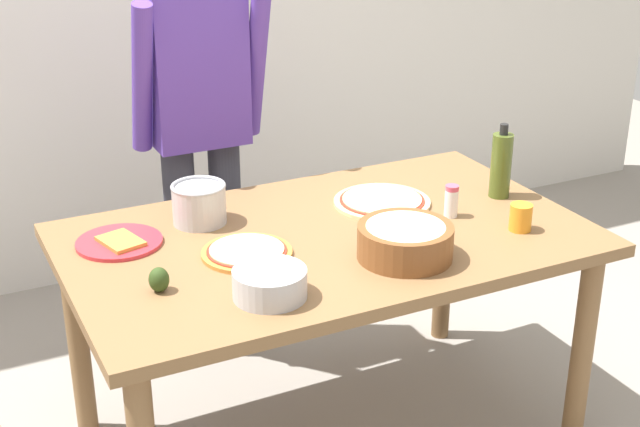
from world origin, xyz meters
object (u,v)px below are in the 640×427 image
object	(u,v)px
dining_table	(327,261)
cup_orange	(521,217)
olive_oil_bottle	(501,165)
salt_shaker	(451,201)
steel_pot	(199,203)
pizza_raw_on_board	(382,201)
pizza_cooked_on_tray	(247,252)
plate_with_slice	(119,242)
popcorn_bowl	(405,238)
mixing_bowl_steel	(270,283)
avocado	(159,280)
person_cook	(199,119)

from	to	relation	value
dining_table	cup_orange	world-z (taller)	cup_orange
olive_oil_bottle	salt_shaker	size ratio (longest dim) A/B	2.42
cup_orange	steel_pot	bearing A→B (deg)	150.48
pizza_raw_on_board	cup_orange	size ratio (longest dim) A/B	3.80
pizza_raw_on_board	olive_oil_bottle	xyz separation A→B (m)	(0.39, -0.12, 0.10)
pizza_raw_on_board	salt_shaker	xyz separation A→B (m)	(0.15, -0.19, 0.04)
pizza_cooked_on_tray	olive_oil_bottle	world-z (taller)	olive_oil_bottle
pizza_cooked_on_tray	plate_with_slice	bearing A→B (deg)	143.38
plate_with_slice	olive_oil_bottle	world-z (taller)	olive_oil_bottle
olive_oil_bottle	salt_shaker	xyz separation A→B (m)	(-0.24, -0.07, -0.06)
dining_table	pizza_raw_on_board	bearing A→B (deg)	26.77
dining_table	salt_shaker	bearing A→B (deg)	-6.76
popcorn_bowl	salt_shaker	distance (m)	0.35
popcorn_bowl	mixing_bowl_steel	size ratio (longest dim) A/B	1.40
pizza_raw_on_board	avocado	size ratio (longest dim) A/B	4.61
pizza_raw_on_board	salt_shaker	world-z (taller)	salt_shaker
mixing_bowl_steel	olive_oil_bottle	bearing A→B (deg)	17.92
dining_table	steel_pot	world-z (taller)	steel_pot
person_cook	mixing_bowl_steel	world-z (taller)	person_cook
person_cook	cup_orange	size ratio (longest dim) A/B	19.06
olive_oil_bottle	cup_orange	size ratio (longest dim) A/B	3.01
mixing_bowl_steel	avocado	xyz separation A→B (m)	(-0.25, 0.16, -0.01)
pizza_cooked_on_tray	olive_oil_bottle	xyz separation A→B (m)	(0.94, 0.05, 0.10)
plate_with_slice	mixing_bowl_steel	distance (m)	0.58
mixing_bowl_steel	steel_pot	bearing A→B (deg)	90.31
popcorn_bowl	pizza_raw_on_board	bearing A→B (deg)	69.38
pizza_cooked_on_tray	salt_shaker	distance (m)	0.70
dining_table	avocado	size ratio (longest dim) A/B	22.86
person_cook	salt_shaker	bearing A→B (deg)	-55.00
dining_table	popcorn_bowl	bearing A→B (deg)	-62.40
pizza_cooked_on_tray	avocado	bearing A→B (deg)	-160.25
dining_table	salt_shaker	size ratio (longest dim) A/B	15.09
plate_with_slice	cup_orange	distance (m)	1.23
avocado	pizza_raw_on_board	bearing A→B (deg)	17.80
plate_with_slice	avocado	bearing A→B (deg)	-86.51
mixing_bowl_steel	olive_oil_bottle	world-z (taller)	olive_oil_bottle
olive_oil_bottle	popcorn_bowl	bearing A→B (deg)	-153.31
pizza_raw_on_board	plate_with_slice	size ratio (longest dim) A/B	1.24
cup_orange	plate_with_slice	bearing A→B (deg)	158.86
plate_with_slice	pizza_raw_on_board	bearing A→B (deg)	-4.59
dining_table	olive_oil_bottle	distance (m)	0.70
popcorn_bowl	cup_orange	world-z (taller)	popcorn_bowl
pizza_cooked_on_tray	salt_shaker	xyz separation A→B (m)	(0.70, -0.02, 0.04)
avocado	dining_table	bearing A→B (deg)	13.15
dining_table	avocado	distance (m)	0.60
salt_shaker	olive_oil_bottle	bearing A→B (deg)	16.55
salt_shaker	popcorn_bowl	bearing A→B (deg)	-145.99
pizza_cooked_on_tray	salt_shaker	size ratio (longest dim) A/B	2.53
olive_oil_bottle	salt_shaker	world-z (taller)	olive_oil_bottle
popcorn_bowl	avocado	world-z (taller)	popcorn_bowl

